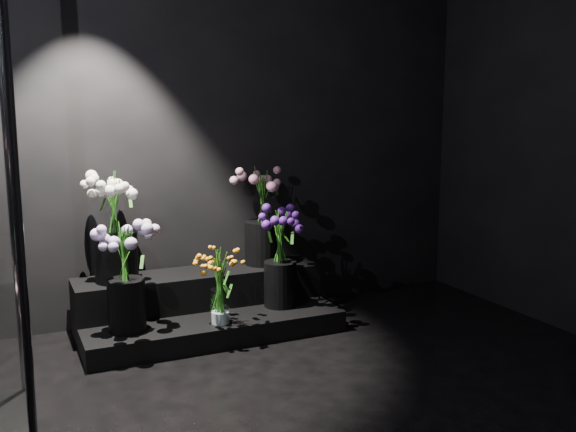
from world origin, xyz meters
TOP-DOWN VIEW (x-y plane):
  - wall_back at (0.00, 2.00)m, footprint 4.00×0.00m
  - display_riser at (-0.19, 1.67)m, footprint 1.68×0.75m
  - bouquet_orange_bells at (-0.19, 1.32)m, footprint 0.31×0.31m
  - bouquet_lilac at (-0.75, 1.44)m, footprint 0.48×0.48m
  - bouquet_purple at (0.30, 1.51)m, footprint 0.39×0.39m
  - bouquet_cream_roses at (-0.75, 1.76)m, footprint 0.43×0.43m
  - bouquet_pink_roses at (0.29, 1.79)m, footprint 0.39×0.39m

SIDE VIEW (x-z plane):
  - display_riser at x=-0.19m, z-range -0.03..0.34m
  - bouquet_orange_bells at x=-0.19m, z-range 0.15..0.65m
  - bouquet_purple at x=0.30m, z-range 0.18..0.84m
  - bouquet_lilac at x=-0.75m, z-range 0.20..0.86m
  - bouquet_pink_roses at x=0.29m, z-range 0.42..1.12m
  - bouquet_cream_roses at x=-0.75m, z-range 0.42..1.12m
  - wall_back at x=0.00m, z-range -0.60..3.40m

